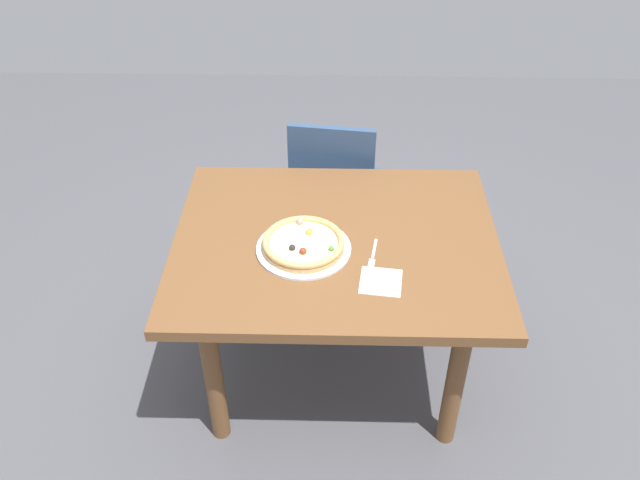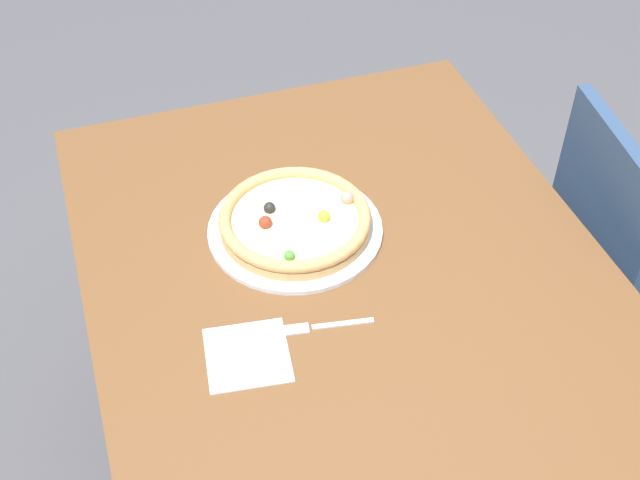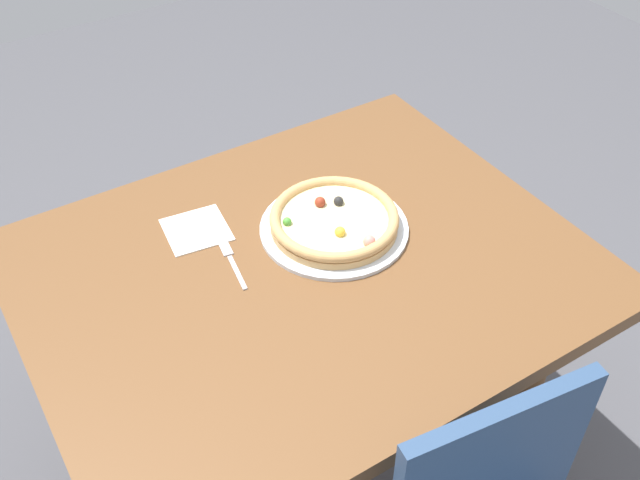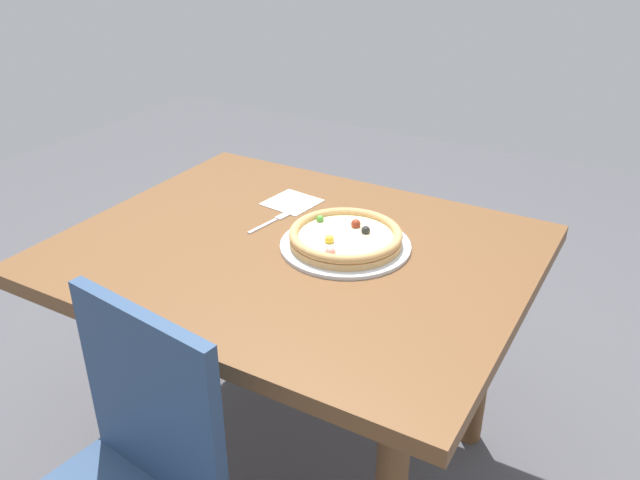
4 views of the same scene
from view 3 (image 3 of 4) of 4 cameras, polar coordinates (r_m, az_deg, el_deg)
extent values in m
plane|color=#4C4C51|center=(2.17, -0.89, -15.96)|extent=(6.00, 6.00, 0.00)
cube|color=brown|center=(1.62, -1.14, -2.44)|extent=(1.19, 0.96, 0.04)
cylinder|color=brown|center=(1.94, 15.72, -10.98)|extent=(0.07, 0.07, 0.68)
cylinder|color=brown|center=(2.00, -17.03, -8.98)|extent=(0.07, 0.07, 0.68)
cylinder|color=brown|center=(2.25, 4.29, -0.05)|extent=(0.07, 0.07, 0.68)
cube|color=navy|center=(1.39, 12.84, -17.59)|extent=(0.38, 0.08, 0.42)
cylinder|color=silver|center=(1.69, 1.09, 0.92)|extent=(0.34, 0.34, 0.01)
cylinder|color=tan|center=(1.68, 1.10, 1.28)|extent=(0.29, 0.29, 0.02)
cylinder|color=beige|center=(1.67, 1.11, 1.60)|extent=(0.26, 0.26, 0.01)
torus|color=tan|center=(1.67, 1.11, 1.78)|extent=(0.29, 0.29, 0.02)
sphere|color=#4C9E38|center=(1.65, -2.56, 1.43)|extent=(0.02, 0.02, 0.02)
sphere|color=gold|center=(1.63, 1.56, 0.64)|extent=(0.02, 0.02, 0.02)
sphere|color=#262626|center=(1.71, 1.45, 3.01)|extent=(0.02, 0.02, 0.02)
sphere|color=#E58C7F|center=(1.60, 3.83, -0.09)|extent=(0.03, 0.03, 0.03)
sphere|color=maroon|center=(1.70, 0.01, 2.95)|extent=(0.03, 0.03, 0.03)
cube|color=silver|center=(1.60, -6.42, -2.51)|extent=(0.03, 0.11, 0.00)
cube|color=silver|center=(1.66, -7.32, -0.62)|extent=(0.03, 0.05, 0.00)
cube|color=white|center=(1.71, -9.53, 0.79)|extent=(0.16, 0.16, 0.00)
camera|label=1|loc=(3.00, -29.50, 45.73)|focal=37.15mm
camera|label=2|loc=(1.47, -58.19, 25.98)|focal=47.31mm
camera|label=4|loc=(1.46, 66.55, 4.79)|focal=36.91mm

